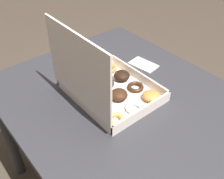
% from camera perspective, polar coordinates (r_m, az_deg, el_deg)
% --- Properties ---
extents(dining_table, '(1.09, 0.89, 0.71)m').
position_cam_1_polar(dining_table, '(1.18, 2.46, -5.60)').
color(dining_table, '#2D2D33').
rests_on(dining_table, ground_plane).
extents(donut_box, '(0.38, 0.32, 0.34)m').
position_cam_1_polar(donut_box, '(1.09, -1.64, 0.84)').
color(donut_box, silver).
rests_on(donut_box, dining_table).
extents(coffee_mug, '(0.09, 0.09, 0.08)m').
position_cam_1_polar(coffee_mug, '(1.34, -6.31, 8.04)').
color(coffee_mug, '#4C8456').
rests_on(coffee_mug, dining_table).
extents(paper_napkin, '(0.15, 0.10, 0.01)m').
position_cam_1_polar(paper_napkin, '(1.32, 6.87, 5.38)').
color(paper_napkin, silver).
rests_on(paper_napkin, dining_table).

